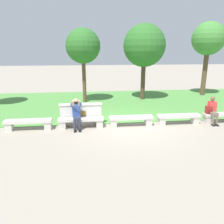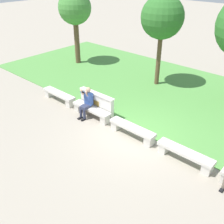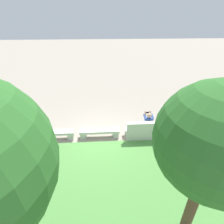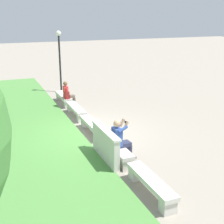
# 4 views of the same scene
# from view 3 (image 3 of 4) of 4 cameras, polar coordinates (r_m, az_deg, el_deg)

# --- Properties ---
(ground_plane) EXTENTS (80.00, 80.00, 0.00)m
(ground_plane) POSITION_cam_3_polar(r_m,az_deg,el_deg) (8.91, -4.03, -8.20)
(ground_plane) COLOR gray
(bench_main) EXTENTS (1.96, 0.40, 0.45)m
(bench_main) POSITION_cam_3_polar(r_m,az_deg,el_deg) (9.71, 23.25, -5.17)
(bench_main) COLOR beige
(bench_main) RESTS_ON ground
(bench_near) EXTENTS (1.96, 0.40, 0.45)m
(bench_near) POSITION_cam_3_polar(r_m,az_deg,el_deg) (8.96, 10.33, -6.03)
(bench_near) COLOR beige
(bench_near) RESTS_ON ground
(bench_mid) EXTENTS (1.96, 0.40, 0.45)m
(bench_mid) POSITION_cam_3_polar(r_m,az_deg,el_deg) (8.73, -4.10, -6.63)
(bench_mid) COLOR beige
(bench_mid) RESTS_ON ground
(bench_far) EXTENTS (1.96, 0.40, 0.45)m
(bench_far) POSITION_cam_3_polar(r_m,az_deg,el_deg) (9.06, -18.41, -6.82)
(bench_far) COLOR beige
(bench_far) RESTS_ON ground
(bench_end) EXTENTS (1.96, 0.40, 0.45)m
(bench_end) POSITION_cam_3_polar(r_m,az_deg,el_deg) (9.88, -31.03, -6.64)
(bench_end) COLOR beige
(bench_end) RESTS_ON ground
(backrest_wall_with_plaque) EXTENTS (1.88, 0.24, 1.01)m
(backrest_wall_with_plaque) POSITION_cam_3_polar(r_m,az_deg,el_deg) (8.57, 10.96, -6.15)
(backrest_wall_with_plaque) COLOR beige
(backrest_wall_with_plaque) RESTS_ON ground
(person_photographer) EXTENTS (0.49, 0.74, 1.32)m
(person_photographer) POSITION_cam_3_polar(r_m,az_deg,el_deg) (8.83, 11.59, -3.37)
(person_photographer) COLOR black
(person_photographer) RESTS_ON ground
(person_distant) EXTENTS (0.48, 0.68, 1.26)m
(person_distant) POSITION_cam_3_polar(r_m,az_deg,el_deg) (9.45, -27.91, -4.65)
(person_distant) COLOR black
(person_distant) RESTS_ON ground
(backpack) EXTENTS (0.28, 0.24, 0.43)m
(backpack) POSITION_cam_3_polar(r_m,az_deg,el_deg) (9.36, -27.29, -5.16)
(backpack) COLOR maroon
(backpack) RESTS_ON bench_end
(tree_left_background) EXTENTS (2.13, 2.13, 4.60)m
(tree_left_background) POSITION_cam_3_polar(r_m,az_deg,el_deg) (3.50, 30.65, -8.54)
(tree_left_background) COLOR brown
(tree_left_background) RESTS_ON ground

